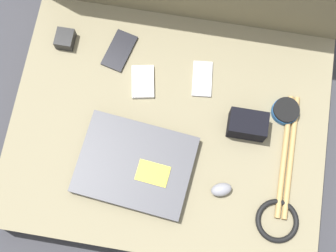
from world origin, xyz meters
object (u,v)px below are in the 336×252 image
object	(u,v)px
laptop	(135,165)
phone_silver	(119,51)
computer_mouse	(221,190)
speaker_puck	(285,111)
phone_black	(202,79)
charger_brick	(65,39)
camera_pouch	(247,125)
phone_small	(143,82)

from	to	relation	value
laptop	phone_silver	world-z (taller)	laptop
computer_mouse	speaker_puck	xyz separation A→B (m)	(0.15, 0.26, -0.00)
speaker_puck	phone_black	distance (m)	0.26
computer_mouse	charger_brick	distance (m)	0.65
phone_black	camera_pouch	xyz separation A→B (m)	(0.15, -0.13, 0.03)
laptop	camera_pouch	distance (m)	0.34
speaker_puck	phone_small	size ratio (longest dim) A/B	0.71
camera_pouch	phone_silver	bearing A→B (deg)	156.59
camera_pouch	phone_small	bearing A→B (deg)	164.44
phone_small	phone_black	bearing A→B (deg)	1.72
laptop	computer_mouse	distance (m)	0.25
computer_mouse	phone_small	xyz separation A→B (m)	(-0.28, 0.28, -0.01)
phone_small	laptop	bearing A→B (deg)	-95.45
speaker_puck	phone_small	distance (m)	0.43
phone_black	charger_brick	size ratio (longest dim) A/B	1.97
phone_black	speaker_puck	bearing A→B (deg)	-19.48
phone_black	computer_mouse	bearing A→B (deg)	-78.24
computer_mouse	phone_small	world-z (taller)	computer_mouse
laptop	phone_small	size ratio (longest dim) A/B	3.05
laptop	camera_pouch	xyz separation A→B (m)	(0.30, 0.16, 0.02)
computer_mouse	speaker_puck	size ratio (longest dim) A/B	0.86
computer_mouse	speaker_puck	world-z (taller)	computer_mouse
computer_mouse	camera_pouch	xyz separation A→B (m)	(0.05, 0.19, 0.02)
laptop	charger_brick	xyz separation A→B (m)	(-0.28, 0.35, 0.00)
phone_black	laptop	bearing A→B (deg)	-122.56
speaker_puck	phone_silver	world-z (taller)	speaker_puck
camera_pouch	laptop	bearing A→B (deg)	-151.02
phone_black	phone_small	world-z (taller)	phone_small
phone_small	camera_pouch	distance (m)	0.34
speaker_puck	phone_black	bearing A→B (deg)	166.15
phone_small	charger_brick	bearing A→B (deg)	149.15
phone_silver	phone_small	xyz separation A→B (m)	(0.09, -0.09, 0.00)
computer_mouse	phone_black	distance (m)	0.34
phone_silver	charger_brick	bearing A→B (deg)	-167.27
speaker_puck	camera_pouch	bearing A→B (deg)	-148.39
laptop	speaker_puck	size ratio (longest dim) A/B	4.29
phone_silver	charger_brick	distance (m)	0.17
phone_small	charger_brick	xyz separation A→B (m)	(-0.26, 0.09, 0.01)
laptop	camera_pouch	world-z (taller)	camera_pouch
phone_small	camera_pouch	size ratio (longest dim) A/B	1.02
laptop	charger_brick	bearing A→B (deg)	135.02
charger_brick	speaker_puck	bearing A→B (deg)	-9.57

